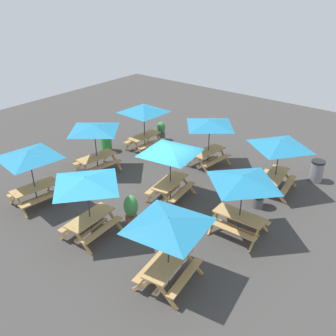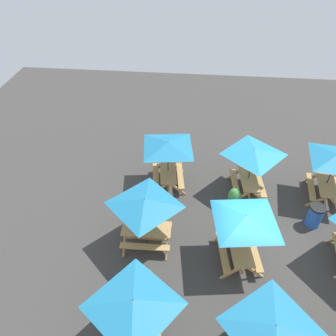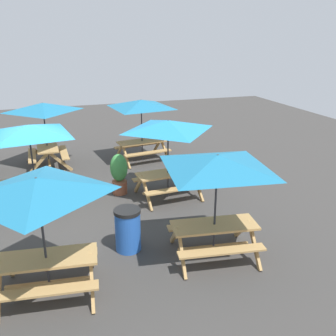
# 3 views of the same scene
# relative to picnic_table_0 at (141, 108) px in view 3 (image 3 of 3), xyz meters

# --- Properties ---
(ground_plane) EXTENTS (31.38, 31.38, 0.00)m
(ground_plane) POSITION_rel_picnic_table_0_xyz_m (-3.51, -3.23, -1.99)
(ground_plane) COLOR #3D3A38
(ground_plane) RESTS_ON ground
(picnic_table_0) EXTENTS (2.80, 2.80, 2.34)m
(picnic_table_0) POSITION_rel_picnic_table_0_xyz_m (0.00, 0.00, 0.00)
(picnic_table_0) COLOR tan
(picnic_table_0) RESTS_ON ground
(picnic_table_1) EXTENTS (2.80, 2.80, 2.34)m
(picnic_table_1) POSITION_rel_picnic_table_0_xyz_m (-0.17, -6.78, 0.00)
(picnic_table_1) COLOR tan
(picnic_table_1) RESTS_ON ground
(picnic_table_2) EXTENTS (2.15, 2.15, 2.34)m
(picnic_table_2) POSITION_rel_picnic_table_0_xyz_m (-0.13, -3.51, 0.00)
(picnic_table_2) COLOR tan
(picnic_table_2) RESTS_ON ground
(picnic_table_3) EXTENTS (2.05, 2.05, 2.34)m
(picnic_table_3) POSITION_rel_picnic_table_0_xyz_m (-3.39, 0.45, 0.00)
(picnic_table_3) COLOR tan
(picnic_table_3) RESTS_ON ground
(picnic_table_4) EXTENTS (2.22, 2.22, 2.34)m
(picnic_table_4) POSITION_rel_picnic_table_0_xyz_m (-3.56, -6.98, 0.00)
(picnic_table_4) COLOR tan
(picnic_table_4) RESTS_ON ground
(picnic_table_7) EXTENTS (2.80, 2.80, 2.34)m
(picnic_table_7) POSITION_rel_picnic_table_0_xyz_m (-3.79, -2.88, 0.00)
(picnic_table_7) COLOR tan
(picnic_table_7) RESTS_ON ground
(trash_bin_blue) EXTENTS (0.59, 0.59, 0.98)m
(trash_bin_blue) POSITION_rel_picnic_table_0_xyz_m (-1.86, -5.95, -1.49)
(trash_bin_blue) COLOR blue
(trash_bin_blue) RESTS_ON ground
(potted_plant_2) EXTENTS (0.51, 0.51, 1.24)m
(potted_plant_2) POSITION_rel_picnic_table_0_xyz_m (-1.43, -2.82, -1.33)
(potted_plant_2) COLOR #935138
(potted_plant_2) RESTS_ON ground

